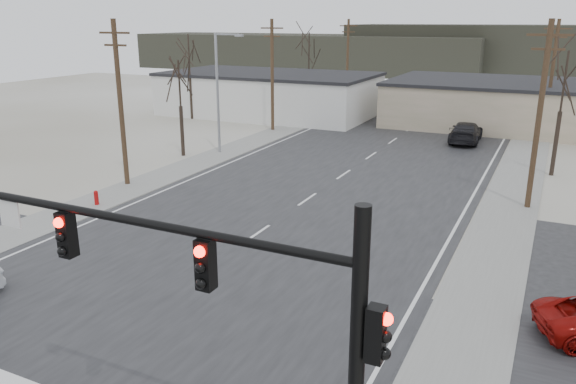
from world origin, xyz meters
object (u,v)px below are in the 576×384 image
object	(u,v)px
traffic_signal_mast	(258,322)
car_far_a	(466,132)
fire_hydrant	(96,198)
car_far_b	(461,91)

from	to	relation	value
traffic_signal_mast	car_far_a	world-z (taller)	traffic_signal_mast
traffic_signal_mast	fire_hydrant	distance (m)	23.39
fire_hydrant	car_far_b	xyz separation A→B (m)	(10.59, 56.23, 0.27)
traffic_signal_mast	car_far_a	size ratio (longest dim) A/B	1.53
traffic_signal_mast	car_far_b	size ratio (longest dim) A/B	2.27
fire_hydrant	car_far_b	world-z (taller)	car_far_b
traffic_signal_mast	car_far_a	bearing A→B (deg)	93.20
fire_hydrant	car_far_a	bearing A→B (deg)	58.80
traffic_signal_mast	car_far_b	world-z (taller)	traffic_signal_mast
traffic_signal_mast	car_far_a	distance (m)	40.60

